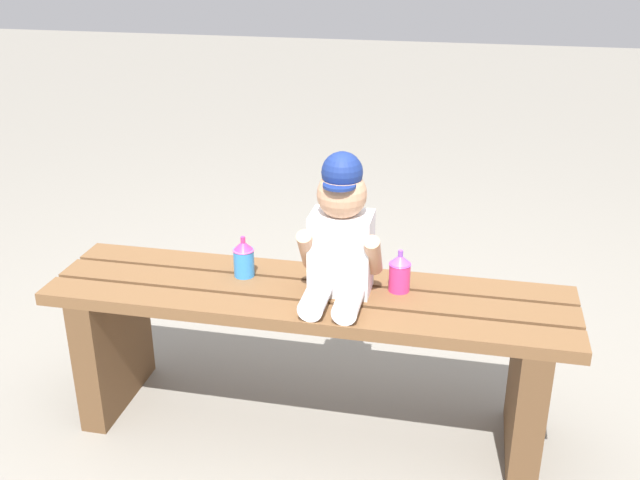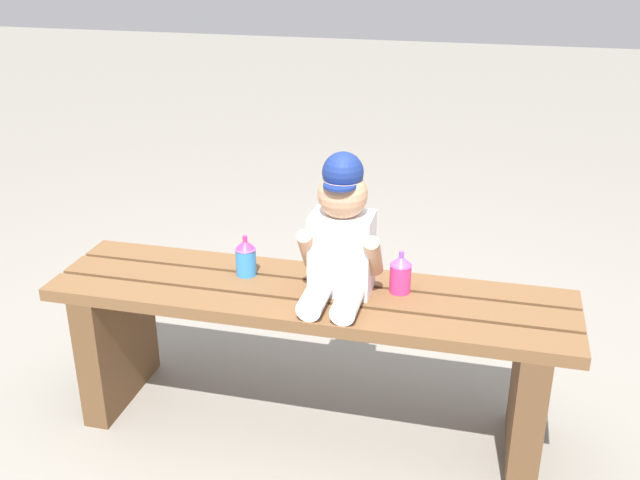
% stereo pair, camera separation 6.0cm
% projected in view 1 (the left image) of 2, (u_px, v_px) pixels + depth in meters
% --- Properties ---
extents(ground_plane, '(16.00, 16.00, 0.00)m').
position_uv_depth(ground_plane, '(309.00, 423.00, 2.26)').
color(ground_plane, gray).
extents(park_bench, '(1.49, 0.37, 0.46)m').
position_uv_depth(park_bench, '(309.00, 336.00, 2.14)').
color(park_bench, brown).
rests_on(park_bench, ground_plane).
extents(child_figure, '(0.23, 0.27, 0.40)m').
position_uv_depth(child_figure, '(340.00, 235.00, 2.00)').
color(child_figure, white).
rests_on(child_figure, park_bench).
extents(sippy_cup_left, '(0.06, 0.06, 0.12)m').
position_uv_depth(sippy_cup_left, '(244.00, 258.00, 2.15)').
color(sippy_cup_left, '#338CE5').
rests_on(sippy_cup_left, park_bench).
extents(sippy_cup_right, '(0.06, 0.06, 0.12)m').
position_uv_depth(sippy_cup_right, '(400.00, 272.00, 2.06)').
color(sippy_cup_right, '#E5337F').
rests_on(sippy_cup_right, park_bench).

